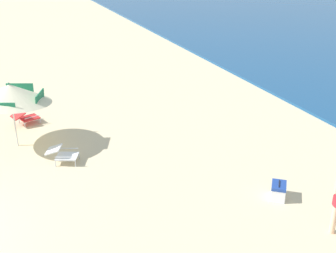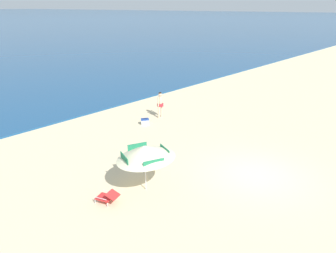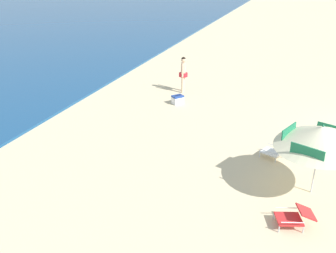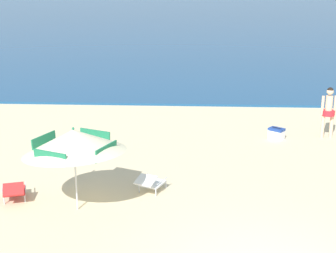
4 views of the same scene
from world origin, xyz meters
name	(u,v)px [view 2 (image 2 of 4)]	position (x,y,z in m)	size (l,w,h in m)	color
ground_plane	(256,175)	(0.00, 0.00, 0.00)	(800.00, 800.00, 0.00)	beige
beach_umbrella_striped_main	(145,152)	(-4.23, 2.82, 1.73)	(3.41, 3.42, 2.12)	silver
lounge_chair_under_umbrella	(108,197)	(-5.90, 3.24, 0.27)	(0.77, 1.00, 0.51)	red
lounge_chair_beside_umbrella	(154,162)	(-2.57, 3.93, 0.28)	(0.83, 1.00, 0.50)	white
person_standing_near_shore	(160,103)	(3.12, 8.83, 1.03)	(0.53, 0.44, 1.78)	beige
cooler_box	(145,122)	(1.36, 8.54, 0.20)	(0.61, 0.58, 0.43)	white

